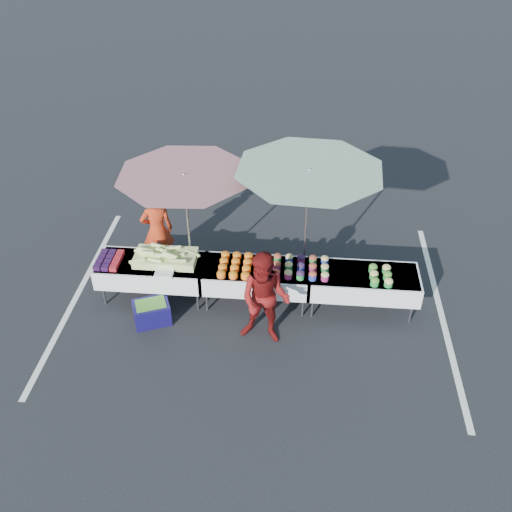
# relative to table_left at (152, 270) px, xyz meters

# --- Properties ---
(ground) EXTENTS (80.00, 80.00, 0.00)m
(ground) POSITION_rel_table_left_xyz_m (1.80, 0.00, -0.58)
(ground) COLOR black
(stripe_left) EXTENTS (0.10, 5.00, 0.00)m
(stripe_left) POSITION_rel_table_left_xyz_m (-1.40, 0.00, -0.58)
(stripe_left) COLOR silver
(stripe_left) RESTS_ON ground
(stripe_right) EXTENTS (0.10, 5.00, 0.00)m
(stripe_right) POSITION_rel_table_left_xyz_m (5.00, 0.00, -0.58)
(stripe_right) COLOR silver
(stripe_right) RESTS_ON ground
(table_left) EXTENTS (1.86, 0.81, 0.75)m
(table_left) POSITION_rel_table_left_xyz_m (0.00, 0.00, 0.00)
(table_left) COLOR white
(table_left) RESTS_ON ground
(table_center) EXTENTS (1.86, 0.81, 0.75)m
(table_center) POSITION_rel_table_left_xyz_m (1.80, 0.00, 0.00)
(table_center) COLOR white
(table_center) RESTS_ON ground
(table_right) EXTENTS (1.86, 0.81, 0.75)m
(table_right) POSITION_rel_table_left_xyz_m (3.60, 0.00, 0.00)
(table_right) COLOR white
(table_right) RESTS_ON ground
(berry_punnets) EXTENTS (0.40, 0.54, 0.08)m
(berry_punnets) POSITION_rel_table_left_xyz_m (-0.71, -0.06, 0.21)
(berry_punnets) COLOR black
(berry_punnets) RESTS_ON table_left
(corn_pile) EXTENTS (1.16, 0.57, 0.26)m
(corn_pile) POSITION_rel_table_left_xyz_m (0.24, 0.04, 0.25)
(corn_pile) COLOR #B3E173
(corn_pile) RESTS_ON table_left
(plastic_bags) EXTENTS (0.30, 0.25, 0.05)m
(plastic_bags) POSITION_rel_table_left_xyz_m (0.30, -0.30, 0.19)
(plastic_bags) COLOR white
(plastic_bags) RESTS_ON table_left
(carrot_bowls) EXTENTS (0.75, 0.69, 0.11)m
(carrot_bowls) POSITION_rel_table_left_xyz_m (1.55, -0.01, 0.22)
(carrot_bowls) COLOR orange
(carrot_bowls) RESTS_ON table_center
(potato_cups) EXTENTS (0.94, 0.58, 0.16)m
(potato_cups) POSITION_rel_table_left_xyz_m (2.55, 0.00, 0.25)
(potato_cups) COLOR #243CA8
(potato_cups) RESTS_ON table_right
(bean_baskets) EXTENTS (0.36, 0.50, 0.15)m
(bean_baskets) POSITION_rel_table_left_xyz_m (3.86, -0.10, 0.24)
(bean_baskets) COLOR #218537
(bean_baskets) RESTS_ON table_right
(vendor) EXTENTS (0.68, 0.55, 1.60)m
(vendor) POSITION_rel_table_left_xyz_m (-0.09, 0.89, 0.22)
(vendor) COLOR #BB3215
(vendor) RESTS_ON ground
(customer) EXTENTS (0.91, 0.76, 1.67)m
(customer) POSITION_rel_table_left_xyz_m (2.02, -0.88, 0.25)
(customer) COLOR maroon
(customer) RESTS_ON ground
(umbrella_left) EXTENTS (2.83, 2.83, 2.28)m
(umbrella_left) POSITION_rel_table_left_xyz_m (0.61, 0.40, 1.48)
(umbrella_left) COLOR black
(umbrella_left) RESTS_ON ground
(umbrella_right) EXTENTS (3.06, 3.06, 2.46)m
(umbrella_right) POSITION_rel_table_left_xyz_m (2.60, 0.40, 1.65)
(umbrella_right) COLOR black
(umbrella_right) RESTS_ON ground
(storage_bin) EXTENTS (0.71, 0.62, 0.39)m
(storage_bin) POSITION_rel_table_left_xyz_m (0.10, -0.65, -0.38)
(storage_bin) COLOR #130E47
(storage_bin) RESTS_ON ground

